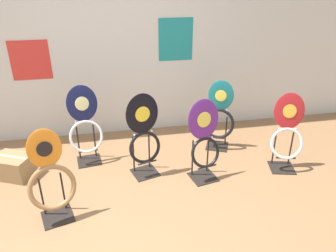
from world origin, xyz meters
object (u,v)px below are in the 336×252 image
at_px(toilet_seat_display_orange_sun, 51,180).
at_px(toilet_seat_display_purple_note, 204,140).
at_px(toilet_seat_display_navy_moon, 85,128).
at_px(toilet_seat_display_teal_sax, 219,117).
at_px(toilet_seat_display_jazz_black, 144,137).
at_px(storage_box, 14,166).
at_px(toilet_seat_display_crimson_swirl, 287,133).

distance_m(toilet_seat_display_orange_sun, toilet_seat_display_purple_note, 1.61).
xyz_separation_m(toilet_seat_display_navy_moon, toilet_seat_display_teal_sax, (1.68, 0.04, -0.01)).
bearing_deg(toilet_seat_display_purple_note, toilet_seat_display_jazz_black, 162.89).
bearing_deg(storage_box, toilet_seat_display_teal_sax, 4.87).
height_order(toilet_seat_display_teal_sax, storage_box, toilet_seat_display_teal_sax).
distance_m(toilet_seat_display_jazz_black, toilet_seat_display_teal_sax, 1.12).
bearing_deg(toilet_seat_display_orange_sun, toilet_seat_display_navy_moon, 74.61).
relative_size(toilet_seat_display_purple_note, storage_box, 1.89).
height_order(toilet_seat_display_jazz_black, toilet_seat_display_teal_sax, toilet_seat_display_jazz_black).
bearing_deg(toilet_seat_display_crimson_swirl, storage_box, 172.31).
bearing_deg(toilet_seat_display_orange_sun, toilet_seat_display_crimson_swirl, 8.83).
bearing_deg(toilet_seat_display_jazz_black, storage_box, 171.12).
height_order(toilet_seat_display_orange_sun, toilet_seat_display_jazz_black, toilet_seat_display_jazz_black).
distance_m(toilet_seat_display_orange_sun, storage_box, 1.03).
xyz_separation_m(toilet_seat_display_orange_sun, storage_box, (-0.55, 0.81, -0.30)).
xyz_separation_m(toilet_seat_display_teal_sax, storage_box, (-2.50, -0.21, -0.31)).
relative_size(toilet_seat_display_teal_sax, toilet_seat_display_purple_note, 0.98).
bearing_deg(toilet_seat_display_navy_moon, toilet_seat_display_purple_note, -25.15).
relative_size(toilet_seat_display_orange_sun, toilet_seat_display_purple_note, 0.98).
distance_m(toilet_seat_display_orange_sun, toilet_seat_display_navy_moon, 1.03).
bearing_deg(storage_box, toilet_seat_display_navy_moon, 12.19).
height_order(toilet_seat_display_jazz_black, toilet_seat_display_navy_moon, toilet_seat_display_jazz_black).
bearing_deg(toilet_seat_display_teal_sax, toilet_seat_display_jazz_black, -156.69).
bearing_deg(storage_box, toilet_seat_display_jazz_black, -8.88).
height_order(toilet_seat_display_orange_sun, toilet_seat_display_purple_note, toilet_seat_display_purple_note).
xyz_separation_m(toilet_seat_display_jazz_black, toilet_seat_display_teal_sax, (1.03, 0.44, -0.04)).
height_order(toilet_seat_display_crimson_swirl, toilet_seat_display_purple_note, toilet_seat_display_purple_note).
relative_size(toilet_seat_display_orange_sun, toilet_seat_display_crimson_swirl, 0.99).
bearing_deg(toilet_seat_display_teal_sax, toilet_seat_display_crimson_swirl, -46.72).
bearing_deg(toilet_seat_display_orange_sun, toilet_seat_display_purple_note, 13.98).
distance_m(toilet_seat_display_navy_moon, toilet_seat_display_teal_sax, 1.68).
distance_m(toilet_seat_display_crimson_swirl, toilet_seat_display_purple_note, 0.99).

